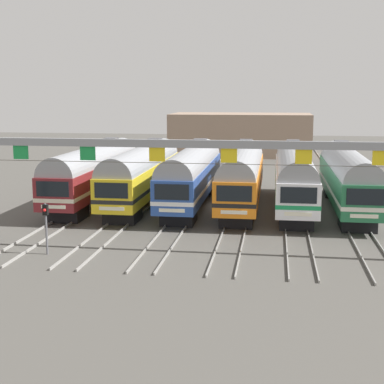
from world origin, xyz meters
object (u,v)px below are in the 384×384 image
at_px(yard_signal_mast, 46,219).
at_px(commuter_train_maroon, 95,171).
at_px(commuter_train_blue, 192,173).
at_px(commuter_train_white, 294,175).
at_px(commuter_train_green, 347,176).
at_px(commuter_train_orange, 242,174).
at_px(commuter_train_yellow, 143,172).
at_px(catenary_gantry, 193,160).

bearing_deg(yard_signal_mast, commuter_train_maroon, 97.66).
xyz_separation_m(commuter_train_blue, commuter_train_white, (8.12, 0.00, 0.00)).
bearing_deg(commuter_train_white, commuter_train_green, 0.00).
bearing_deg(yard_signal_mast, commuter_train_blue, 68.02).
bearing_deg(commuter_train_blue, commuter_train_maroon, 180.00).
bearing_deg(commuter_train_green, commuter_train_orange, 180.00).
height_order(commuter_train_orange, commuter_train_white, same).
xyz_separation_m(commuter_train_blue, commuter_train_orange, (4.06, 0.00, 0.00)).
bearing_deg(commuter_train_orange, commuter_train_yellow, 180.00).
height_order(commuter_train_orange, catenary_gantry, catenary_gantry).
height_order(commuter_train_orange, yard_signal_mast, commuter_train_orange).
xyz_separation_m(commuter_train_white, yard_signal_mast, (-14.22, -15.10, -0.64)).
relative_size(commuter_train_yellow, commuter_train_green, 1.00).
bearing_deg(commuter_train_green, commuter_train_maroon, 180.00).
distance_m(commuter_train_blue, commuter_train_green, 12.19).
bearing_deg(commuter_train_orange, commuter_train_green, 0.00).
bearing_deg(catenary_gantry, commuter_train_yellow, 114.29).
xyz_separation_m(commuter_train_orange, commuter_train_white, (4.06, 0.00, 0.00)).
bearing_deg(yard_signal_mast, catenary_gantry, 11.11).
bearing_deg(commuter_train_blue, commuter_train_yellow, 180.00).
xyz_separation_m(commuter_train_orange, yard_signal_mast, (-10.16, -15.10, -0.64)).
bearing_deg(commuter_train_white, yard_signal_mast, -133.28).
bearing_deg(commuter_train_maroon, commuter_train_green, 0.00).
distance_m(commuter_train_green, yard_signal_mast, 23.71).
relative_size(commuter_train_blue, commuter_train_green, 1.00).
relative_size(commuter_train_orange, catenary_gantry, 0.71).
height_order(commuter_train_maroon, commuter_train_yellow, same).
bearing_deg(commuter_train_white, commuter_train_blue, 180.00).
distance_m(commuter_train_yellow, catenary_gantry, 15.05).
bearing_deg(commuter_train_yellow, yard_signal_mast, -97.66).
relative_size(commuter_train_orange, commuter_train_white, 1.00).
height_order(commuter_train_white, yard_signal_mast, commuter_train_white).
relative_size(commuter_train_blue, commuter_train_orange, 1.00).
relative_size(commuter_train_maroon, yard_signal_mast, 6.15).
height_order(commuter_train_blue, commuter_train_green, same).
height_order(commuter_train_yellow, catenary_gantry, catenary_gantry).
height_order(commuter_train_yellow, commuter_train_white, same).
relative_size(commuter_train_white, commuter_train_green, 1.00).
bearing_deg(commuter_train_blue, catenary_gantry, -81.44).
bearing_deg(catenary_gantry, yard_signal_mast, -168.89).
distance_m(commuter_train_maroon, yard_signal_mast, 15.24).
xyz_separation_m(commuter_train_maroon, commuter_train_blue, (8.12, 0.00, 0.00)).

